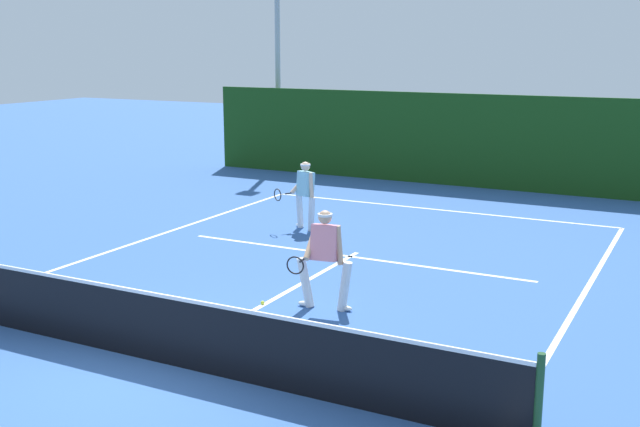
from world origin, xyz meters
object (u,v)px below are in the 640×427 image
Objects in this scene: player_far at (305,192)px; player_near at (324,255)px; tennis_ball at (263,303)px; light_pole at (277,27)px.

player_near is at bearing 148.28° from player_far.
tennis_ball is (-1.01, -0.29, -0.88)m from player_near.
light_pole is (-8.51, 13.06, 3.92)m from player_near.
light_pole is at bearing -29.53° from player_far.
light_pole reaches higher than tennis_ball.
player_near is 16.08m from light_pole.
light_pole reaches higher than player_far.
light_pole is at bearing -65.03° from player_near.
tennis_ball is at bearing 137.55° from player_far.
player_far is 10.74m from light_pole.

